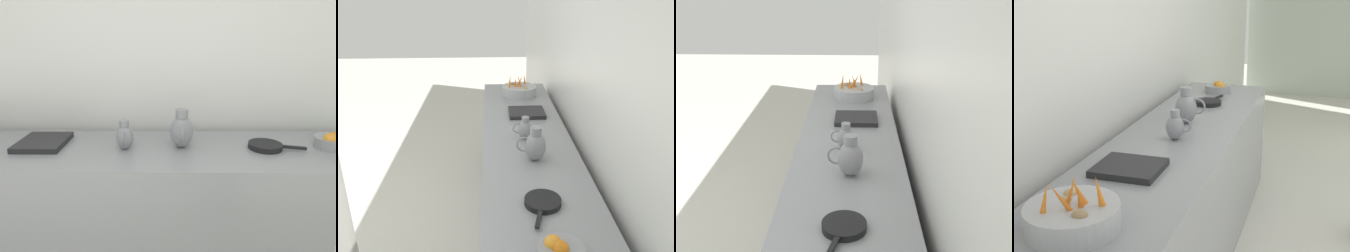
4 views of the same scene
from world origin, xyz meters
TOP-DOWN VIEW (x-y plane):
  - tile_wall_left at (-1.95, 0.20)m, footprint 0.10×9.35m
  - prep_counter at (-1.48, -0.30)m, footprint 0.72×3.35m
  - vegetable_colander at (-1.51, -1.51)m, footprint 0.38×0.38m
  - orange_bowl at (-1.49, 0.99)m, footprint 0.22×0.22m
  - metal_pitcher_tall at (-1.50, 0.02)m, footprint 0.21×0.15m
  - metal_pitcher_short at (-1.46, -0.34)m, footprint 0.16×0.11m
  - counter_sink_basin at (-1.53, -0.90)m, footprint 0.34×0.30m
  - skillet_on_counter at (-1.47, 0.56)m, footprint 0.21×0.35m

SIDE VIEW (x-z plane):
  - prep_counter at x=-1.48m, z-range 0.00..0.94m
  - skillet_on_counter at x=-1.47m, z-range 0.94..0.97m
  - counter_sink_basin at x=-1.53m, z-range 0.94..0.97m
  - orange_bowl at x=-1.49m, z-range 0.93..1.03m
  - vegetable_colander at x=-1.51m, z-range 0.88..1.11m
  - metal_pitcher_short at x=-1.46m, z-range 0.93..1.12m
  - metal_pitcher_tall at x=-1.50m, z-range 0.93..1.18m
  - tile_wall_left at x=-1.95m, z-range 0.00..3.00m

